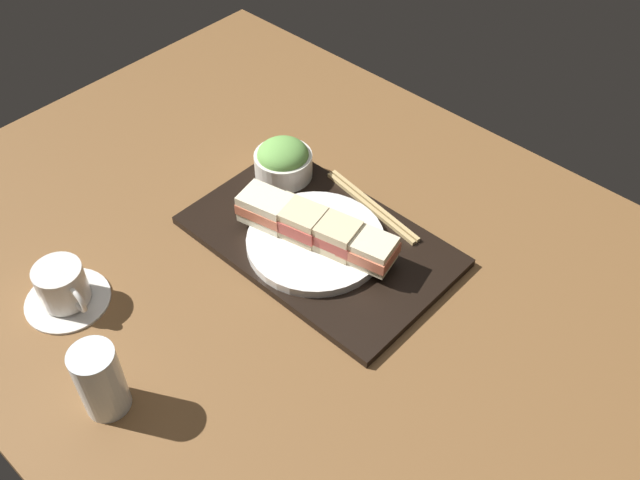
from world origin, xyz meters
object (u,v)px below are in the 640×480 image
(sandwich_nearmost, at_px, (368,249))
(sandwich_inner_far, at_px, (299,221))
(sandwich_farmost, at_px, (266,208))
(sandwich_plate, at_px, (316,242))
(sandwich_inner_near, at_px, (333,234))
(salad_bowl, at_px, (283,160))
(coffee_cup, at_px, (63,288))
(chopsticks_pair, at_px, (372,206))
(drinking_glass, at_px, (100,380))

(sandwich_nearmost, distance_m, sandwich_inner_far, 0.12)
(sandwich_farmost, bearing_deg, sandwich_plate, -165.87)
(sandwich_inner_near, xyz_separation_m, salad_bowl, (0.19, -0.08, -0.01))
(sandwich_nearmost, relative_size, coffee_cup, 0.73)
(sandwich_farmost, relative_size, coffee_cup, 0.71)
(chopsticks_pair, bearing_deg, sandwich_inner_near, 99.33)
(sandwich_plate, height_order, salad_bowl, salad_bowl)
(sandwich_farmost, bearing_deg, coffee_cup, 69.85)
(salad_bowl, relative_size, coffee_cup, 0.79)
(salad_bowl, distance_m, coffee_cup, 0.43)
(sandwich_inner_far, bearing_deg, coffee_cup, 61.92)
(drinking_glass, bearing_deg, sandwich_inner_far, -87.23)
(sandwich_inner_far, bearing_deg, drinking_glass, 92.77)
(sandwich_plate, relative_size, sandwich_inner_near, 2.39)
(sandwich_inner_far, relative_size, sandwich_farmost, 1.03)
(salad_bowl, bearing_deg, drinking_glass, 107.05)
(sandwich_inner_far, xyz_separation_m, drinking_glass, (-0.02, 0.39, 0.00))
(sandwich_plate, distance_m, sandwich_inner_far, 0.05)
(salad_bowl, bearing_deg, sandwich_nearmost, 165.42)
(sandwich_plate, height_order, sandwich_nearmost, sandwich_nearmost)
(chopsticks_pair, bearing_deg, drinking_glass, 87.70)
(sandwich_nearmost, xyz_separation_m, chopsticks_pair, (0.08, -0.11, -0.03))
(sandwich_farmost, height_order, salad_bowl, salad_bowl)
(sandwich_inner_far, relative_size, salad_bowl, 0.93)
(sandwich_inner_near, relative_size, coffee_cup, 0.72)
(sandwich_farmost, relative_size, chopsticks_pair, 0.42)
(sandwich_inner_far, bearing_deg, chopsticks_pair, -106.31)
(sandwich_plate, distance_m, chopsticks_pair, 0.13)
(salad_bowl, xyz_separation_m, coffee_cup, (0.04, 0.42, -0.02))
(sandwich_inner_far, xyz_separation_m, salad_bowl, (0.13, -0.10, -0.01))
(sandwich_farmost, bearing_deg, sandwich_inner_far, -165.87)
(sandwich_inner_near, xyz_separation_m, coffee_cup, (0.24, 0.34, -0.02))
(chopsticks_pair, height_order, drinking_glass, drinking_glass)
(salad_bowl, height_order, chopsticks_pair, salad_bowl)
(drinking_glass, bearing_deg, sandwich_farmost, -78.13)
(sandwich_farmost, xyz_separation_m, salad_bowl, (0.07, -0.11, -0.01))
(sandwich_farmost, bearing_deg, drinking_glass, 101.87)
(sandwich_inner_far, bearing_deg, sandwich_plate, -165.87)
(sandwich_plate, xyz_separation_m, sandwich_inner_far, (0.03, 0.01, 0.03))
(salad_bowl, relative_size, chopsticks_pair, 0.47)
(sandwich_farmost, distance_m, drinking_glass, 0.38)
(sandwich_inner_far, xyz_separation_m, chopsticks_pair, (-0.04, -0.14, -0.04))
(sandwich_inner_far, xyz_separation_m, sandwich_farmost, (0.06, 0.02, 0.00))
(sandwich_nearmost, distance_m, sandwich_inner_near, 0.06)
(sandwich_nearmost, bearing_deg, sandwich_inner_far, 14.13)
(chopsticks_pair, relative_size, drinking_glass, 1.91)
(chopsticks_pair, xyz_separation_m, coffee_cup, (0.22, 0.47, 0.01))
(sandwich_inner_near, distance_m, coffee_cup, 0.42)
(sandwich_nearmost, bearing_deg, coffee_cup, 50.51)
(sandwich_inner_near, bearing_deg, chopsticks_pair, -80.67)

